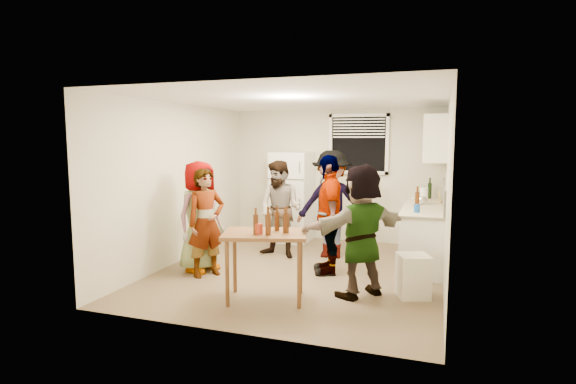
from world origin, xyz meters
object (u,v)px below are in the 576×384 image
(kettle, at_px, (422,204))
(guest_stripe, at_px, (207,275))
(serving_table, at_px, (266,300))
(guest_back_left, at_px, (280,256))
(trash_bin, at_px, (413,277))
(red_cup, at_px, (259,234))
(guest_back_right, at_px, (331,257))
(beer_bottle_table, at_px, (268,235))
(wine_bottle, at_px, (429,198))
(guest_grey, at_px, (201,270))
(guest_orange, at_px, (360,295))
(refrigerator, at_px, (292,197))
(beer_bottle_counter, at_px, (417,209))
(guest_black, at_px, (328,273))
(blue_cup, at_px, (417,212))

(kettle, xyz_separation_m, guest_stripe, (-2.86, -1.88, -0.90))
(serving_table, height_order, guest_back_left, serving_table)
(trash_bin, xyz_separation_m, guest_stripe, (-2.84, -0.03, -0.25))
(kettle, distance_m, red_cup, 3.17)
(guest_back_left, relative_size, guest_back_right, 0.91)
(beer_bottle_table, height_order, red_cup, beer_bottle_table)
(serving_table, height_order, beer_bottle_table, beer_bottle_table)
(wine_bottle, relative_size, trash_bin, 0.51)
(guest_grey, bearing_deg, guest_orange, -80.85)
(refrigerator, bearing_deg, trash_bin, -45.97)
(beer_bottle_counter, relative_size, serving_table, 0.26)
(refrigerator, xyz_separation_m, guest_orange, (1.76, -2.63, -0.85))
(wine_bottle, bearing_deg, guest_orange, -104.63)
(beer_bottle_counter, xyz_separation_m, guest_orange, (-0.59, -1.49, -0.90))
(guest_back_right, relative_size, guest_orange, 1.07)
(guest_back_right, bearing_deg, red_cup, -100.80)
(kettle, xyz_separation_m, wine_bottle, (0.10, 0.81, 0.00))
(wine_bottle, xyz_separation_m, trash_bin, (-0.11, -2.66, -0.65))
(serving_table, bearing_deg, guest_black, 70.86)
(trash_bin, bearing_deg, beer_bottle_table, -153.09)
(blue_cup, bearing_deg, red_cup, -133.28)
(refrigerator, bearing_deg, guest_stripe, -100.32)
(guest_stripe, bearing_deg, red_cup, -88.18)
(red_cup, xyz_separation_m, guest_black, (0.50, 1.44, -0.83))
(guest_grey, xyz_separation_m, guest_stripe, (0.22, -0.20, 0.00))
(guest_orange, bearing_deg, blue_cup, -165.91)
(beer_bottle_counter, distance_m, guest_stripe, 3.24)
(refrigerator, distance_m, guest_back_right, 1.61)
(refrigerator, xyz_separation_m, guest_stripe, (-0.46, -2.50, -0.85))
(kettle, relative_size, blue_cup, 1.93)
(refrigerator, relative_size, guest_stripe, 1.11)
(red_cup, bearing_deg, serving_table, 72.89)
(beer_bottle_table, distance_m, guest_stripe, 1.69)
(beer_bottle_table, distance_m, red_cup, 0.13)
(red_cup, distance_m, guest_back_right, 2.49)
(beer_bottle_table, distance_m, guest_black, 1.72)
(beer_bottle_counter, height_order, guest_grey, beer_bottle_counter)
(beer_bottle_counter, xyz_separation_m, guest_stripe, (-2.81, -1.36, -0.90))
(guest_back_left, xyz_separation_m, guest_orange, (1.57, -1.44, 0.00))
(beer_bottle_table, relative_size, guest_grey, 0.15)
(refrigerator, bearing_deg, kettle, -14.44)
(wine_bottle, relative_size, guest_black, 0.16)
(guest_back_left, bearing_deg, guest_back_right, 29.10)
(blue_cup, distance_m, guest_back_right, 1.72)
(beer_bottle_table, xyz_separation_m, red_cup, (-0.12, 0.02, 0.00))
(blue_cup, xyz_separation_m, guest_grey, (-3.04, -0.84, -0.90))
(refrigerator, height_order, guest_back_left, refrigerator)
(serving_table, relative_size, guest_stripe, 0.65)
(guest_stripe, relative_size, guest_back_right, 0.87)
(trash_bin, distance_m, guest_back_right, 2.09)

